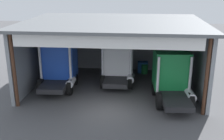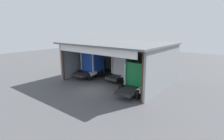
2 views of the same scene
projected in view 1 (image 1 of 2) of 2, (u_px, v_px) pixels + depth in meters
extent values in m
plane|color=#4C4C4F|center=(107.00, 111.00, 17.72)|extent=(80.00, 80.00, 0.00)
cube|color=gray|center=(118.00, 43.00, 25.54)|extent=(12.59, 0.24, 5.01)
cube|color=gray|center=(35.00, 53.00, 21.85)|extent=(0.24, 9.08, 5.01)
cube|color=gray|center=(197.00, 58.00, 20.64)|extent=(0.24, 9.08, 5.01)
cube|color=slate|center=(113.00, 22.00, 20.09)|extent=(13.19, 9.81, 0.20)
cylinder|color=#4C2D1E|center=(14.00, 70.00, 17.67)|extent=(0.24, 0.24, 5.01)
cylinder|color=#4C2D1E|center=(207.00, 77.00, 16.51)|extent=(0.24, 0.24, 5.01)
cube|color=white|center=(106.00, 41.00, 16.01)|extent=(11.33, 0.12, 0.90)
cube|color=#1E47B7|center=(59.00, 59.00, 21.15)|extent=(2.54, 2.22, 2.90)
cube|color=black|center=(62.00, 49.00, 22.02)|extent=(2.10, 0.14, 0.87)
cube|color=silver|center=(64.00, 73.00, 22.68)|extent=(2.35, 0.25, 0.44)
cube|color=#232326|center=(55.00, 85.00, 20.10)|extent=(1.96, 2.97, 0.36)
cylinder|color=silver|center=(40.00, 66.00, 20.14)|extent=(0.18, 0.18, 2.93)
cylinder|color=silver|center=(70.00, 67.00, 20.00)|extent=(0.18, 0.18, 2.93)
cylinder|color=silver|center=(71.00, 82.00, 20.28)|extent=(0.60, 1.22, 0.56)
cylinder|color=black|center=(49.00, 77.00, 22.14)|extent=(0.34, 1.16, 1.15)
cylinder|color=black|center=(75.00, 78.00, 22.01)|extent=(0.34, 1.16, 1.15)
cylinder|color=black|center=(41.00, 87.00, 20.22)|extent=(0.34, 1.16, 1.15)
cylinder|color=black|center=(70.00, 87.00, 20.09)|extent=(0.34, 1.16, 1.15)
cube|color=white|center=(118.00, 59.00, 22.27)|extent=(2.45, 2.21, 2.46)
cube|color=black|center=(119.00, 50.00, 23.19)|extent=(2.06, 0.08, 0.74)
cube|color=silver|center=(119.00, 70.00, 23.76)|extent=(2.30, 0.18, 0.44)
cube|color=#232326|center=(116.00, 80.00, 21.20)|extent=(1.85, 2.84, 0.36)
cylinder|color=silver|center=(103.00, 63.00, 21.19)|extent=(0.18, 0.18, 2.92)
cylinder|color=silver|center=(131.00, 64.00, 21.01)|extent=(0.18, 0.18, 2.92)
cylinder|color=silver|center=(131.00, 78.00, 21.36)|extent=(0.57, 1.21, 0.56)
cylinder|color=black|center=(106.00, 74.00, 23.23)|extent=(0.31, 1.02, 1.02)
cylinder|color=black|center=(131.00, 74.00, 23.05)|extent=(0.31, 1.02, 1.02)
cylinder|color=black|center=(103.00, 82.00, 21.35)|extent=(0.31, 1.02, 1.02)
cylinder|color=black|center=(130.00, 83.00, 21.17)|extent=(0.31, 1.02, 1.02)
cube|color=#197F3D|center=(171.00, 69.00, 19.13)|extent=(2.49, 2.25, 2.63)
cube|color=black|center=(169.00, 59.00, 20.00)|extent=(1.99, 0.21, 0.79)
cube|color=silver|center=(167.00, 83.00, 20.61)|extent=(2.23, 0.32, 0.44)
cube|color=#232326|center=(175.00, 98.00, 17.75)|extent=(2.01, 3.58, 0.36)
cylinder|color=silver|center=(158.00, 77.00, 18.08)|extent=(0.18, 0.18, 2.77)
cylinder|color=silver|center=(190.00, 77.00, 18.02)|extent=(0.18, 0.18, 2.77)
cylinder|color=silver|center=(190.00, 95.00, 17.97)|extent=(0.65, 1.24, 0.56)
cylinder|color=black|center=(155.00, 88.00, 20.04)|extent=(0.38, 1.16, 1.14)
cylinder|color=black|center=(183.00, 88.00, 19.98)|extent=(0.38, 1.16, 1.14)
cylinder|color=black|center=(159.00, 101.00, 17.83)|extent=(0.38, 1.16, 1.14)
cylinder|color=black|center=(190.00, 101.00, 17.78)|extent=(0.38, 1.16, 1.14)
cylinder|color=#197233|center=(145.00, 69.00, 24.78)|extent=(0.58, 0.58, 0.88)
cube|color=#1E59A5|center=(143.00, 67.00, 25.04)|extent=(0.90, 0.60, 1.00)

